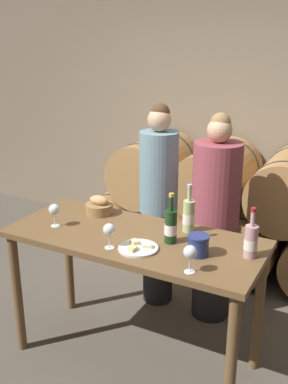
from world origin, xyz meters
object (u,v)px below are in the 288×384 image
(person_right, at_px, (215,220))
(tasting_table, at_px, (134,254))
(wine_bottle_red, at_px, (171,226))
(cheese_plate, at_px, (138,248))
(person_left, at_px, (158,205))
(wine_glass_left, at_px, (109,230))
(wine_bottle_rose, at_px, (251,241))
(blue_crock, at_px, (198,244))
(wine_glass_far_left, at_px, (54,210))
(wine_bottle_white, at_px, (189,216))
(bread_basket, at_px, (99,207))
(wine_glass_center, at_px, (190,253))

(person_right, bearing_deg, tasting_table, -110.53)
(wine_bottle_red, xyz_separation_m, cheese_plate, (-0.13, -0.18, -0.10))
(person_left, xyz_separation_m, wine_glass_left, (0.15, -0.97, 0.19))
(wine_glass_left, bearing_deg, person_right, 71.72)
(wine_bottle_rose, height_order, blue_crock, wine_bottle_rose)
(tasting_table, bearing_deg, wine_bottle_red, 4.88)
(person_left, relative_size, wine_glass_far_left, 10.62)
(wine_bottle_white, distance_m, bread_basket, 0.68)
(tasting_table, relative_size, wine_glass_left, 10.51)
(blue_crock, bearing_deg, wine_bottle_white, 122.14)
(blue_crock, distance_m, bread_basket, 0.91)
(tasting_table, height_order, wine_glass_left, wine_glass_left)
(cheese_plate, relative_size, wine_glass_center, 1.53)
(wine_bottle_white, height_order, wine_bottle_rose, wine_bottle_white)
(tasting_table, bearing_deg, wine_glass_far_left, -168.06)
(person_left, distance_m, wine_glass_center, 1.24)
(person_right, relative_size, wine_glass_center, 10.39)
(tasting_table, distance_m, wine_glass_left, 0.33)
(wine_bottle_white, xyz_separation_m, blue_crock, (0.18, -0.29, -0.04))
(wine_glass_center, bearing_deg, wine_bottle_red, 130.31)
(wine_glass_far_left, bearing_deg, cheese_plate, -3.88)
(person_left, distance_m, blue_crock, 1.05)
(wine_glass_left, relative_size, wine_glass_center, 1.00)
(person_right, relative_size, cheese_plate, 6.79)
(wine_glass_center, bearing_deg, wine_bottle_rose, 54.22)
(person_left, bearing_deg, bread_basket, -111.42)
(wine_bottle_white, distance_m, wine_bottle_rose, 0.48)
(wine_bottle_red, xyz_separation_m, wine_glass_far_left, (-0.78, -0.13, 0.01))
(wine_bottle_rose, distance_m, wine_glass_center, 0.40)
(person_left, relative_size, wine_glass_left, 10.62)
(tasting_table, distance_m, person_right, 0.80)
(tasting_table, bearing_deg, wine_glass_center, -28.62)
(wine_bottle_red, distance_m, wine_bottle_white, 0.21)
(person_right, bearing_deg, blue_crock, -77.56)
(tasting_table, height_order, wine_glass_center, wine_glass_center)
(wine_bottle_white, bearing_deg, wine_glass_far_left, -157.08)
(wine_glass_far_left, bearing_deg, wine_glass_left, -12.41)
(wine_bottle_white, xyz_separation_m, wine_glass_far_left, (-0.81, -0.34, 0.01))
(wine_glass_far_left, bearing_deg, wine_glass_center, -8.65)
(wine_glass_far_left, distance_m, wine_glass_center, 1.04)
(wine_glass_left, bearing_deg, person_left, 98.93)
(blue_crock, xyz_separation_m, wine_glass_left, (-0.50, -0.16, 0.05))
(tasting_table, xyz_separation_m, person_left, (-0.19, 0.75, 0.05))
(cheese_plate, xyz_separation_m, wine_glass_center, (0.37, -0.11, 0.10))
(person_left, bearing_deg, wine_bottle_white, -47.87)
(tasting_table, bearing_deg, wine_bottle_rose, 4.53)
(person_right, relative_size, wine_glass_left, 10.39)
(wine_glass_left, bearing_deg, wine_bottle_rose, 19.97)
(person_right, height_order, wine_glass_left, person_right)
(tasting_table, relative_size, wine_bottle_white, 5.18)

